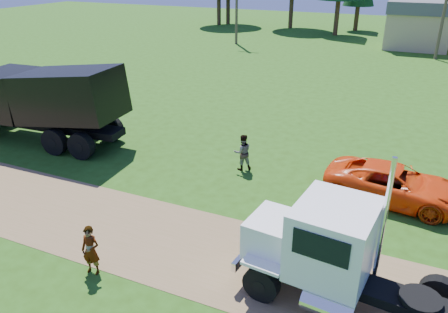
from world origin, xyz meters
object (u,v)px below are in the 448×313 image
at_px(black_dump_truck, 42,99).
at_px(white_semi_tractor, 334,254).
at_px(orange_pickup, 394,184).
at_px(spectator_a, 91,250).

bearing_deg(black_dump_truck, white_semi_tractor, -23.66).
relative_size(white_semi_tractor, orange_pickup, 1.41).
bearing_deg(spectator_a, white_semi_tractor, 7.55).
height_order(black_dump_truck, orange_pickup, black_dump_truck).
distance_m(white_semi_tractor, orange_pickup, 6.37).
xyz_separation_m(white_semi_tractor, spectator_a, (-6.51, -1.76, -0.66)).
height_order(black_dump_truck, spectator_a, black_dump_truck).
bearing_deg(spectator_a, orange_pickup, 39.04).
relative_size(white_semi_tractor, black_dump_truck, 0.76).
bearing_deg(white_semi_tractor, spectator_a, -158.65).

